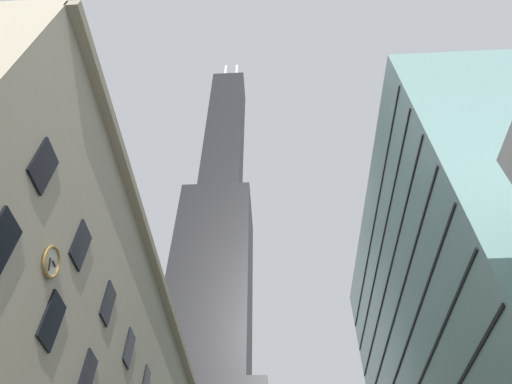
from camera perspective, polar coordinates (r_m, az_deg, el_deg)
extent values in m
cube|color=#9E937A|center=(44.89, -9.93, -17.53)|extent=(0.70, 61.23, 0.60)
cube|color=black|center=(18.03, -29.63, -5.50)|extent=(0.14, 1.40, 2.20)
cube|color=black|center=(21.53, -24.48, -14.61)|extent=(0.14, 1.40, 2.20)
cube|color=black|center=(25.52, -20.61, -20.96)|extent=(0.14, 1.40, 2.20)
cube|color=black|center=(20.74, -25.37, 3.02)|extent=(0.14, 1.40, 2.20)
cube|color=black|center=(23.84, -21.36, -6.28)|extent=(0.14, 1.40, 2.20)
cube|color=black|center=(27.50, -18.26, -13.26)|extent=(0.14, 1.40, 2.20)
cube|color=black|center=(31.54, -15.81, -18.51)|extent=(0.14, 1.40, 2.20)
cube|color=black|center=(35.82, -13.82, -22.51)|extent=(0.14, 1.40, 2.20)
torus|color=olive|center=(21.09, -24.47, -8.06)|extent=(0.13, 1.42, 1.42)
cylinder|color=silver|center=(21.11, -24.57, -8.06)|extent=(0.05, 1.23, 1.23)
cube|color=black|center=(21.20, -24.23, -8.30)|extent=(0.03, 0.37, 0.13)
cube|color=black|center=(20.87, -24.69, -8.33)|extent=(0.03, 0.30, 0.51)
cube|color=black|center=(116.07, -5.60, -12.09)|extent=(19.33, 19.33, 58.43)
cube|color=black|center=(163.25, -3.92, 6.97)|extent=(12.42, 12.42, 73.03)
cylinder|color=silver|center=(202.55, -3.96, 14.43)|extent=(1.20, 1.20, 18.58)
cylinder|color=silver|center=(202.17, -2.52, 14.51)|extent=(1.20, 1.20, 18.58)
cube|color=gray|center=(52.36, 29.60, -18.56)|extent=(19.93, 42.75, 45.58)
cube|color=black|center=(49.43, 18.12, -19.15)|extent=(0.12, 41.75, 0.24)
cube|color=black|center=(51.33, 17.05, -15.28)|extent=(0.12, 41.75, 0.24)
cube|color=black|center=(53.47, 16.10, -11.70)|extent=(0.12, 41.75, 0.24)
cube|color=black|center=(55.81, 15.25, -8.40)|extent=(0.12, 41.75, 0.24)
cube|color=black|center=(58.34, 14.48, -5.38)|extent=(0.12, 41.75, 0.24)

